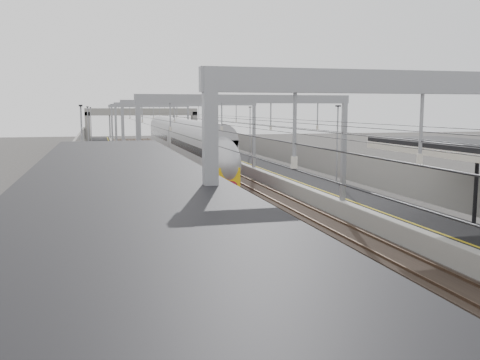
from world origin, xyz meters
TOP-DOWN VIEW (x-y plane):
  - platform_left at (-8.00, 45.00)m, footprint 4.00×120.00m
  - platform_right at (8.00, 45.00)m, footprint 4.00×120.00m
  - tracks at (0.00, 45.00)m, footprint 11.40×140.00m
  - overhead_line at (0.00, 51.62)m, footprint 13.00×140.00m
  - canopy_left at (-8.02, 2.99)m, footprint 4.40×30.00m
  - overbridge at (0.00, 100.00)m, footprint 22.00×2.20m
  - wall_left at (-11.20, 45.00)m, footprint 0.30×120.00m
  - wall_right at (11.20, 45.00)m, footprint 0.30×120.00m
  - train at (1.50, 56.28)m, footprint 2.81×51.17m
  - signal_green at (-5.20, 68.00)m, footprint 0.32×0.32m
  - signal_red_near at (3.20, 69.04)m, footprint 0.32×0.32m
  - signal_red_far at (5.40, 70.17)m, footprint 0.32×0.32m

SIDE VIEW (x-z plane):
  - tracks at x=0.00m, z-range -0.05..0.15m
  - platform_left at x=-8.00m, z-range 0.00..1.00m
  - platform_right at x=8.00m, z-range 0.00..1.00m
  - wall_left at x=-11.20m, z-range 0.00..3.20m
  - wall_right at x=11.20m, z-range 0.00..3.20m
  - train at x=1.50m, z-range -0.05..4.39m
  - signal_green at x=-5.20m, z-range 0.68..4.15m
  - signal_red_near at x=3.20m, z-range 0.68..4.15m
  - signal_red_far at x=5.40m, z-range 0.68..4.15m
  - canopy_left at x=-8.02m, z-range 2.97..7.21m
  - overbridge at x=0.00m, z-range 1.86..8.76m
  - overhead_line at x=0.00m, z-range 2.84..9.44m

